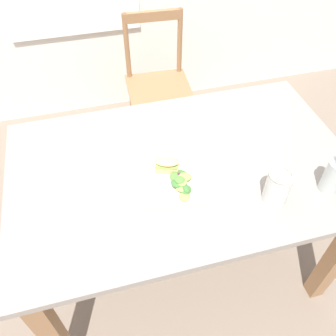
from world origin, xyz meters
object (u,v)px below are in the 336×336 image
dining_table (182,184)px  sandwich_half_front (167,165)px  fork_on_napkin (107,188)px  mason_jar_iced_tea (277,188)px  plate_lunch (171,178)px  chair_wooden_far (158,85)px  bottle_cold_brew (333,177)px

dining_table → sandwich_half_front: bearing=-167.3°
fork_on_napkin → sandwich_half_front: bearing=6.4°
fork_on_napkin → mason_jar_iced_tea: bearing=-19.3°
dining_table → mason_jar_iced_tea: mason_jar_iced_tea is taller
dining_table → fork_on_napkin: 0.34m
plate_lunch → mason_jar_iced_tea: mason_jar_iced_tea is taller
fork_on_napkin → chair_wooden_far: bearing=66.7°
plate_lunch → mason_jar_iced_tea: (0.34, -0.19, 0.06)m
chair_wooden_far → bottle_cold_brew: bottle_cold_brew is taller
plate_lunch → sandwich_half_front: (-0.00, 0.04, 0.03)m
dining_table → mason_jar_iced_tea: 0.41m
fork_on_napkin → bottle_cold_brew: (0.80, -0.21, 0.06)m
chair_wooden_far → dining_table: bearing=-97.9°
dining_table → mason_jar_iced_tea: (0.27, -0.25, 0.18)m
chair_wooden_far → plate_lunch: size_ratio=3.18×
plate_lunch → sandwich_half_front: bearing=95.6°
bottle_cold_brew → dining_table: bearing=152.6°
chair_wooden_far → mason_jar_iced_tea: mason_jar_iced_tea is taller
chair_wooden_far → bottle_cold_brew: 1.34m
sandwich_half_front → bottle_cold_brew: bottle_cold_brew is taller
sandwich_half_front → fork_on_napkin: sandwich_half_front is taller
fork_on_napkin → plate_lunch: bearing=-3.7°
plate_lunch → mason_jar_iced_tea: bearing=-28.9°
bottle_cold_brew → fork_on_napkin: bearing=165.2°
dining_table → bottle_cold_brew: bottle_cold_brew is taller
dining_table → mason_jar_iced_tea: size_ratio=10.09×
bottle_cold_brew → plate_lunch: bearing=160.6°
chair_wooden_far → fork_on_napkin: size_ratio=4.70×
sandwich_half_front → bottle_cold_brew: bearing=-23.0°
chair_wooden_far → fork_on_napkin: 1.16m
chair_wooden_far → sandwich_half_front: 1.08m
dining_table → fork_on_napkin: (-0.31, -0.04, 0.12)m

